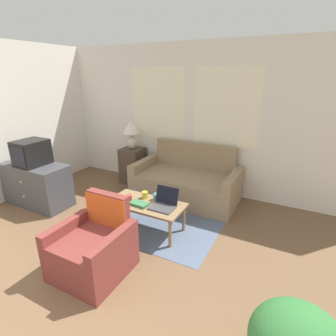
{
  "coord_description": "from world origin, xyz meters",
  "views": [
    {
      "loc": [
        1.75,
        -0.26,
        2.08
      ],
      "look_at": [
        0.05,
        3.01,
        0.75
      ],
      "focal_mm": 28.0,
      "sensor_mm": 36.0,
      "label": 1
    }
  ],
  "objects": [
    {
      "name": "table_lamp",
      "position": [
        -1.16,
        3.81,
        1.06
      ],
      "size": [
        0.32,
        0.32,
        0.56
      ],
      "color": "beige",
      "rests_on": "side_table"
    },
    {
      "name": "cup_navy",
      "position": [
        0.09,
        2.59,
        0.46
      ],
      "size": [
        0.1,
        0.1,
        0.09
      ],
      "color": "teal",
      "rests_on": "coffee_table"
    },
    {
      "name": "armchair",
      "position": [
        -0.07,
        1.5,
        0.27
      ],
      "size": [
        0.73,
        0.73,
        0.83
      ],
      "color": "brown",
      "rests_on": "ground_plane"
    },
    {
      "name": "coffee_table",
      "position": [
        0.01,
        2.44,
        0.37
      ],
      "size": [
        1.05,
        0.52,
        0.41
      ],
      "color": "#8E704C",
      "rests_on": "ground_plane"
    },
    {
      "name": "wall_back",
      "position": [
        -0.0,
        4.12,
        1.31
      ],
      "size": [
        6.24,
        0.06,
        2.6
      ],
      "color": "white",
      "rests_on": "ground_plane"
    },
    {
      "name": "couch",
      "position": [
        0.1,
        3.64,
        0.28
      ],
      "size": [
        1.78,
        0.92,
        0.92
      ],
      "color": "#937A5B",
      "rests_on": "ground_plane"
    },
    {
      "name": "side_table",
      "position": [
        -1.16,
        3.81,
        0.35
      ],
      "size": [
        0.41,
        0.41,
        0.7
      ],
      "color": "#4C3D2D",
      "rests_on": "ground_plane"
    },
    {
      "name": "cup_yellow",
      "position": [
        -0.25,
        2.4,
        0.45
      ],
      "size": [
        0.08,
        0.08,
        0.08
      ],
      "color": "#B23D38",
      "rests_on": "coffee_table"
    },
    {
      "name": "laptop",
      "position": [
        0.28,
        2.46,
        0.47
      ],
      "size": [
        0.32,
        0.3,
        0.25
      ],
      "color": "#47474C",
      "rests_on": "coffee_table"
    },
    {
      "name": "book_red",
      "position": [
        -0.04,
        2.35,
        0.43
      ],
      "size": [
        0.26,
        0.16,
        0.04
      ],
      "color": "#3D7A4C",
      "rests_on": "coffee_table"
    },
    {
      "name": "tv_dresser",
      "position": [
        -2.01,
        2.28,
        0.35
      ],
      "size": [
        1.12,
        0.54,
        0.7
      ],
      "color": "#424247",
      "rests_on": "ground_plane"
    },
    {
      "name": "cup_white",
      "position": [
        -0.09,
        2.57,
        0.46
      ],
      "size": [
        0.08,
        0.08,
        0.1
      ],
      "color": "gold",
      "rests_on": "coffee_table"
    },
    {
      "name": "rug",
      "position": [
        0.01,
        3.01,
        0.0
      ],
      "size": [
        1.9,
        2.02,
        0.01
      ],
      "color": "slate",
      "rests_on": "ground_plane"
    },
    {
      "name": "television",
      "position": [
        -2.01,
        2.28,
        0.9
      ],
      "size": [
        0.4,
        0.47,
        0.4
      ],
      "color": "black",
      "rests_on": "tv_dresser"
    }
  ]
}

